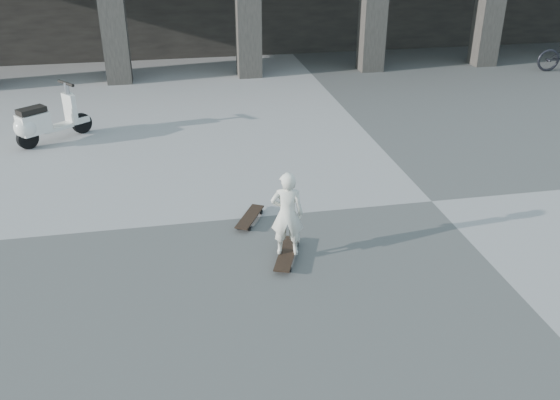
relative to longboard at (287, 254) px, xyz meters
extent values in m
plane|color=#4B4B48|center=(2.67, 1.27, -0.07)|extent=(90.00, 90.00, 0.00)
cube|color=#2D2A25|center=(-2.68, 9.77, 1.93)|extent=(0.65, 0.65, 4.00)
cube|color=#2D2A25|center=(0.89, 9.77, 1.93)|extent=(0.65, 0.65, 4.00)
cube|color=black|center=(0.00, 0.00, 0.01)|extent=(0.53, 0.94, 0.02)
cube|color=#B2B2B7|center=(0.11, 0.30, -0.03)|extent=(0.20, 0.11, 0.03)
cube|color=#B2B2B7|center=(-0.11, -0.30, -0.03)|extent=(0.20, 0.11, 0.03)
cylinder|color=black|center=(0.02, 0.34, -0.04)|extent=(0.05, 0.07, 0.07)
cylinder|color=black|center=(0.20, 0.27, -0.04)|extent=(0.05, 0.07, 0.07)
cylinder|color=black|center=(-0.20, -0.27, -0.04)|extent=(0.05, 0.07, 0.07)
cylinder|color=black|center=(-0.02, -0.34, -0.04)|extent=(0.05, 0.07, 0.07)
cube|color=black|center=(-0.34, 1.15, 0.01)|extent=(0.55, 0.80, 0.02)
cube|color=#B2B2B7|center=(-0.22, 1.39, -0.03)|extent=(0.18, 0.13, 0.03)
cube|color=#B2B2B7|center=(-0.47, 0.90, -0.03)|extent=(0.18, 0.13, 0.03)
cylinder|color=black|center=(-0.29, 1.44, -0.04)|extent=(0.06, 0.08, 0.07)
cylinder|color=black|center=(-0.14, 1.35, -0.04)|extent=(0.06, 0.08, 0.07)
cylinder|color=black|center=(-0.55, 0.94, -0.04)|extent=(0.06, 0.08, 0.07)
cylinder|color=black|center=(-0.39, 0.86, -0.04)|extent=(0.06, 0.08, 0.07)
imported|color=silver|center=(0.00, 0.00, 0.62)|extent=(0.48, 0.37, 1.19)
cylinder|color=black|center=(-3.26, 5.74, 0.14)|extent=(0.40, 0.34, 0.43)
cylinder|color=black|center=(-4.22, 4.99, 0.14)|extent=(0.40, 0.34, 0.43)
cube|color=silver|center=(-3.72, 5.39, 0.20)|extent=(0.67, 0.61, 0.07)
cube|color=silver|center=(-4.08, 5.11, 0.41)|extent=(0.67, 0.63, 0.40)
sphere|color=silver|center=(-4.22, 4.99, 0.37)|extent=(0.45, 0.45, 0.45)
cube|color=black|center=(-4.08, 5.11, 0.67)|extent=(0.59, 0.54, 0.11)
cube|color=silver|center=(-3.43, 5.61, 0.51)|extent=(0.31, 0.35, 0.62)
cube|color=silver|center=(-3.26, 5.74, 0.22)|extent=(0.34, 0.31, 0.13)
cylinder|color=#B2B2B7|center=(-3.43, 5.61, 0.90)|extent=(0.13, 0.13, 0.32)
cylinder|color=black|center=(-3.43, 5.61, 1.04)|extent=(0.38, 0.46, 0.06)
sphere|color=white|center=(-3.38, 5.65, 0.78)|extent=(0.13, 0.13, 0.13)
camera|label=1|loc=(-1.39, -6.76, 4.25)|focal=38.00mm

